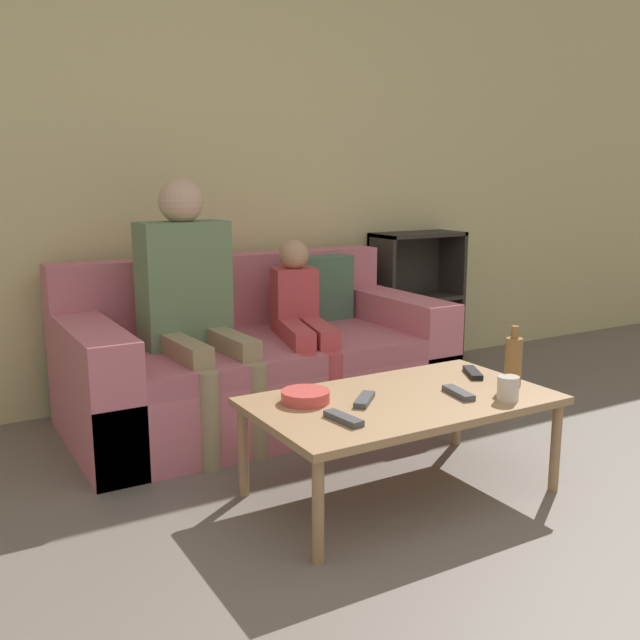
{
  "coord_description": "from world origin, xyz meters",
  "views": [
    {
      "loc": [
        -1.36,
        -0.86,
        1.23
      ],
      "look_at": [
        0.18,
        1.78,
        0.61
      ],
      "focal_mm": 40.0,
      "sensor_mm": 36.0,
      "label": 1
    }
  ],
  "objects_px": {
    "tv_remote_2": "(364,400)",
    "snack_bowl": "(305,396)",
    "coffee_table": "(402,406)",
    "tv_remote_3": "(458,393)",
    "bookshelf": "(410,316)",
    "tv_remote_0": "(473,373)",
    "bottle": "(513,361)",
    "tv_remote_1": "(343,418)",
    "cup_near": "(508,388)",
    "couch": "(256,366)",
    "person_child": "(302,322)",
    "person_adult": "(190,291)"
  },
  "relations": [
    {
      "from": "tv_remote_2",
      "to": "bookshelf",
      "type": "bearing_deg",
      "value": 93.66
    },
    {
      "from": "couch",
      "to": "tv_remote_1",
      "type": "relative_size",
      "value": 10.67
    },
    {
      "from": "person_child",
      "to": "tv_remote_3",
      "type": "relative_size",
      "value": 5.19
    },
    {
      "from": "person_child",
      "to": "bottle",
      "type": "bearing_deg",
      "value": -55.48
    },
    {
      "from": "bookshelf",
      "to": "tv_remote_0",
      "type": "xyz_separation_m",
      "value": [
        -0.75,
        -1.42,
        0.07
      ]
    },
    {
      "from": "person_adult",
      "to": "tv_remote_0",
      "type": "xyz_separation_m",
      "value": [
        0.91,
        -0.93,
        -0.3
      ]
    },
    {
      "from": "tv_remote_3",
      "to": "snack_bowl",
      "type": "xyz_separation_m",
      "value": [
        -0.55,
        0.23,
        0.01
      ]
    },
    {
      "from": "bottle",
      "to": "snack_bowl",
      "type": "bearing_deg",
      "value": 163.7
    },
    {
      "from": "couch",
      "to": "person_adult",
      "type": "distance_m",
      "value": 0.56
    },
    {
      "from": "bookshelf",
      "to": "snack_bowl",
      "type": "distance_m",
      "value": 2.08
    },
    {
      "from": "couch",
      "to": "coffee_table",
      "type": "height_order",
      "value": "couch"
    },
    {
      "from": "couch",
      "to": "bottle",
      "type": "distance_m",
      "value": 1.36
    },
    {
      "from": "bookshelf",
      "to": "person_child",
      "type": "distance_m",
      "value": 1.26
    },
    {
      "from": "bookshelf",
      "to": "tv_remote_2",
      "type": "bearing_deg",
      "value": -132.23
    },
    {
      "from": "couch",
      "to": "tv_remote_2",
      "type": "xyz_separation_m",
      "value": [
        -0.06,
        -1.08,
        0.13
      ]
    },
    {
      "from": "coffee_table",
      "to": "tv_remote_0",
      "type": "xyz_separation_m",
      "value": [
        0.45,
        0.1,
        0.04
      ]
    },
    {
      "from": "tv_remote_1",
      "to": "tv_remote_3",
      "type": "height_order",
      "value": "same"
    },
    {
      "from": "bookshelf",
      "to": "snack_bowl",
      "type": "height_order",
      "value": "bookshelf"
    },
    {
      "from": "person_adult",
      "to": "cup_near",
      "type": "xyz_separation_m",
      "value": [
        0.79,
        -1.26,
        -0.26
      ]
    },
    {
      "from": "person_child",
      "to": "tv_remote_3",
      "type": "bearing_deg",
      "value": -69.22
    },
    {
      "from": "coffee_table",
      "to": "person_adult",
      "type": "distance_m",
      "value": 1.18
    },
    {
      "from": "person_child",
      "to": "cup_near",
      "type": "relative_size",
      "value": 9.84
    },
    {
      "from": "cup_near",
      "to": "tv_remote_2",
      "type": "bearing_deg",
      "value": 153.03
    },
    {
      "from": "couch",
      "to": "bookshelf",
      "type": "bearing_deg",
      "value": 17.55
    },
    {
      "from": "tv_remote_2",
      "to": "tv_remote_0",
      "type": "bearing_deg",
      "value": 53.23
    },
    {
      "from": "coffee_table",
      "to": "tv_remote_3",
      "type": "xyz_separation_m",
      "value": [
        0.2,
        -0.09,
        0.04
      ]
    },
    {
      "from": "person_adult",
      "to": "cup_near",
      "type": "relative_size",
      "value": 13.19
    },
    {
      "from": "person_adult",
      "to": "person_child",
      "type": "distance_m",
      "value": 0.59
    },
    {
      "from": "tv_remote_3",
      "to": "coffee_table",
      "type": "bearing_deg",
      "value": 164.91
    },
    {
      "from": "couch",
      "to": "coffee_table",
      "type": "relative_size",
      "value": 1.61
    },
    {
      "from": "bookshelf",
      "to": "cup_near",
      "type": "distance_m",
      "value": 1.95
    },
    {
      "from": "person_adult",
      "to": "coffee_table",
      "type": "bearing_deg",
      "value": -68.66
    },
    {
      "from": "couch",
      "to": "tv_remote_2",
      "type": "height_order",
      "value": "couch"
    },
    {
      "from": "coffee_table",
      "to": "cup_near",
      "type": "height_order",
      "value": "cup_near"
    },
    {
      "from": "person_child",
      "to": "snack_bowl",
      "type": "xyz_separation_m",
      "value": [
        -0.43,
        -0.81,
        -0.1
      ]
    },
    {
      "from": "person_adult",
      "to": "bookshelf",
      "type": "bearing_deg",
      "value": 13.29
    },
    {
      "from": "person_adult",
      "to": "tv_remote_3",
      "type": "bearing_deg",
      "value": -62.16
    },
    {
      "from": "coffee_table",
      "to": "person_adult",
      "type": "xyz_separation_m",
      "value": [
        -0.47,
        1.03,
        0.34
      ]
    },
    {
      "from": "couch",
      "to": "tv_remote_1",
      "type": "xyz_separation_m",
      "value": [
        -0.24,
        -1.22,
        0.13
      ]
    },
    {
      "from": "tv_remote_1",
      "to": "bottle",
      "type": "distance_m",
      "value": 0.82
    },
    {
      "from": "tv_remote_0",
      "to": "tv_remote_3",
      "type": "relative_size",
      "value": 0.98
    },
    {
      "from": "tv_remote_1",
      "to": "bottle",
      "type": "relative_size",
      "value": 0.7
    },
    {
      "from": "bookshelf",
      "to": "tv_remote_3",
      "type": "xyz_separation_m",
      "value": [
        -0.99,
        -1.61,
        0.07
      ]
    },
    {
      "from": "tv_remote_2",
      "to": "tv_remote_3",
      "type": "relative_size",
      "value": 0.89
    },
    {
      "from": "tv_remote_2",
      "to": "snack_bowl",
      "type": "xyz_separation_m",
      "value": [
        -0.19,
        0.11,
        0.01
      ]
    },
    {
      "from": "cup_near",
      "to": "bottle",
      "type": "bearing_deg",
      "value": 40.06
    },
    {
      "from": "bookshelf",
      "to": "tv_remote_1",
      "type": "relative_size",
      "value": 5.02
    },
    {
      "from": "tv_remote_3",
      "to": "tv_remote_1",
      "type": "bearing_deg",
      "value": -167.9
    },
    {
      "from": "bookshelf",
      "to": "bottle",
      "type": "bearing_deg",
      "value": -114.06
    },
    {
      "from": "cup_near",
      "to": "bottle",
      "type": "distance_m",
      "value": 0.2
    }
  ]
}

